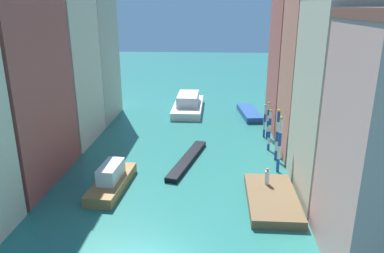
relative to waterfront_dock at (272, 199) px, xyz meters
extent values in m
plane|color=#28756B|center=(-7.87, 16.62, -0.33)|extent=(154.00, 154.00, 0.00)
cube|color=#B25147|center=(-21.36, 2.78, 8.58)|extent=(6.90, 10.48, 17.83)
cube|color=beige|center=(-21.36, 12.60, 8.73)|extent=(6.90, 8.40, 18.12)
cube|color=#BCB299|center=(-21.36, 21.06, 7.65)|extent=(6.90, 8.22, 15.97)
cube|color=#BCB299|center=(5.62, 2.12, 7.17)|extent=(6.90, 8.63, 15.01)
cube|color=#C6705B|center=(5.62, 10.33, 8.65)|extent=(6.90, 7.12, 17.97)
cube|color=#B25147|center=(5.62, 18.89, 10.28)|extent=(6.90, 8.84, 21.22)
cube|color=brown|center=(0.00, 0.00, 0.00)|extent=(3.73, 7.35, 0.67)
cylinder|color=white|center=(-0.20, 1.83, 0.90)|extent=(0.36, 0.36, 1.13)
sphere|color=tan|center=(-0.20, 1.83, 1.59)|extent=(0.26, 0.26, 0.26)
cylinder|color=#1E479E|center=(1.28, 5.68, 0.29)|extent=(0.27, 0.27, 1.25)
cylinder|color=white|center=(1.28, 5.68, 1.54)|extent=(0.27, 0.27, 1.25)
cylinder|color=#1E479E|center=(1.28, 5.68, 2.79)|extent=(0.27, 0.27, 1.25)
cylinder|color=white|center=(1.28, 5.68, 4.03)|extent=(0.27, 0.27, 1.25)
sphere|color=gold|center=(1.28, 5.68, 4.77)|extent=(0.30, 0.30, 0.30)
cylinder|color=#1E479E|center=(1.48, 8.33, 0.16)|extent=(0.27, 0.27, 0.98)
cylinder|color=white|center=(1.48, 8.33, 1.14)|extent=(0.27, 0.27, 0.98)
cylinder|color=#1E479E|center=(1.48, 8.33, 2.12)|extent=(0.27, 0.27, 0.98)
cylinder|color=white|center=(1.48, 8.33, 3.10)|extent=(0.27, 0.27, 0.98)
cylinder|color=#1E479E|center=(1.48, 8.33, 4.09)|extent=(0.27, 0.27, 0.98)
sphere|color=gold|center=(1.48, 8.33, 4.68)|extent=(0.30, 0.30, 0.30)
cylinder|color=#1E479E|center=(1.11, 10.92, 0.01)|extent=(0.26, 0.26, 0.69)
cylinder|color=white|center=(1.11, 10.92, 0.71)|extent=(0.26, 0.26, 0.69)
cylinder|color=#1E479E|center=(1.11, 10.92, 1.40)|extent=(0.26, 0.26, 0.69)
cylinder|color=white|center=(1.11, 10.92, 2.09)|extent=(0.26, 0.26, 0.69)
cylinder|color=#1E479E|center=(1.11, 10.92, 2.79)|extent=(0.26, 0.26, 0.69)
cylinder|color=white|center=(1.11, 10.92, 3.48)|extent=(0.26, 0.26, 0.69)
sphere|color=gold|center=(1.11, 10.92, 3.93)|extent=(0.29, 0.29, 0.29)
cylinder|color=#1E479E|center=(1.10, 14.92, 0.12)|extent=(0.25, 0.25, 0.91)
cylinder|color=white|center=(1.10, 14.92, 1.03)|extent=(0.25, 0.25, 0.91)
cylinder|color=#1E479E|center=(1.10, 14.92, 1.94)|extent=(0.25, 0.25, 0.91)
cylinder|color=white|center=(1.10, 14.92, 2.85)|extent=(0.25, 0.25, 0.91)
sphere|color=gold|center=(1.10, 14.92, 3.40)|extent=(0.27, 0.27, 0.27)
cylinder|color=#1E479E|center=(1.47, 14.89, -0.01)|extent=(0.25, 0.25, 0.66)
cylinder|color=white|center=(1.47, 14.89, 0.65)|extent=(0.25, 0.25, 0.66)
cylinder|color=#1E479E|center=(1.47, 14.89, 1.31)|extent=(0.25, 0.25, 0.66)
cylinder|color=white|center=(1.47, 14.89, 1.96)|extent=(0.25, 0.25, 0.66)
cylinder|color=#1E479E|center=(1.47, 14.89, 2.62)|extent=(0.25, 0.25, 0.66)
cylinder|color=white|center=(1.47, 14.89, 3.28)|extent=(0.25, 0.25, 0.66)
sphere|color=gold|center=(1.47, 14.89, 3.70)|extent=(0.27, 0.27, 0.27)
cube|color=white|center=(-8.44, 25.44, 0.17)|extent=(3.99, 10.47, 1.02)
cube|color=silver|center=(-8.44, 25.44, 1.40)|extent=(2.85, 5.65, 1.44)
cube|color=black|center=(-7.08, 7.28, -0.11)|extent=(3.25, 9.49, 0.45)
cube|color=#234C93|center=(0.09, 23.44, 0.05)|extent=(3.06, 7.65, 0.78)
cube|color=olive|center=(-12.90, 1.53, 0.08)|extent=(2.73, 6.98, 0.84)
cube|color=silver|center=(-12.90, 1.53, 1.15)|extent=(1.62, 3.29, 1.29)
camera|label=1|loc=(-4.40, -25.38, 14.12)|focal=34.48mm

